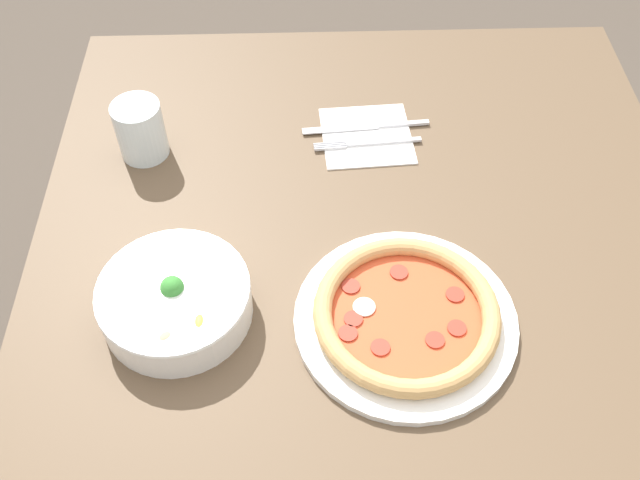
{
  "coord_description": "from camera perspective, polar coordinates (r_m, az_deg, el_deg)",
  "views": [
    {
      "loc": [
        -0.61,
        0.09,
        1.61
      ],
      "look_at": [
        0.06,
        0.07,
        0.8
      ],
      "focal_mm": 40.0,
      "sensor_mm": 36.0,
      "label": 1
    }
  ],
  "objects": [
    {
      "name": "ground_plane",
      "position": [
        1.73,
        2.64,
        -18.31
      ],
      "size": [
        8.0,
        8.0,
        0.0
      ],
      "primitive_type": "plane",
      "color": "#4C4238"
    },
    {
      "name": "bowl",
      "position": [
        0.99,
        -11.52,
        -4.67
      ],
      "size": [
        0.21,
        0.21,
        0.07
      ],
      "color": "white",
      "rests_on": "dining_table"
    },
    {
      "name": "pizza",
      "position": [
        0.99,
        6.89,
        -6.04
      ],
      "size": [
        0.31,
        0.31,
        0.04
      ],
      "color": "white",
      "rests_on": "dining_table"
    },
    {
      "name": "napkin",
      "position": [
        1.24,
        3.75,
        8.32
      ],
      "size": [
        0.16,
        0.16,
        0.0
      ],
      "color": "white",
      "rests_on": "dining_table"
    },
    {
      "name": "knife",
      "position": [
        1.25,
        4.14,
        9.06
      ],
      "size": [
        0.03,
        0.22,
        0.01
      ],
      "rotation": [
        0.0,
        0.0,
        1.65
      ],
      "color": "silver",
      "rests_on": "napkin"
    },
    {
      "name": "fork",
      "position": [
        1.22,
        3.93,
        7.74
      ],
      "size": [
        0.03,
        0.18,
        0.0
      ],
      "rotation": [
        0.0,
        0.0,
        1.65
      ],
      "color": "silver",
      "rests_on": "napkin"
    },
    {
      "name": "glass",
      "position": [
        1.21,
        -14.18,
        8.54
      ],
      "size": [
        0.08,
        0.08,
        0.1
      ],
      "color": "silver",
      "rests_on": "dining_table"
    },
    {
      "name": "dining_table",
      "position": [
        1.12,
        3.88,
        -6.06
      ],
      "size": [
        1.21,
        1.02,
        0.78
      ],
      "color": "brown",
      "rests_on": "ground_plane"
    }
  ]
}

